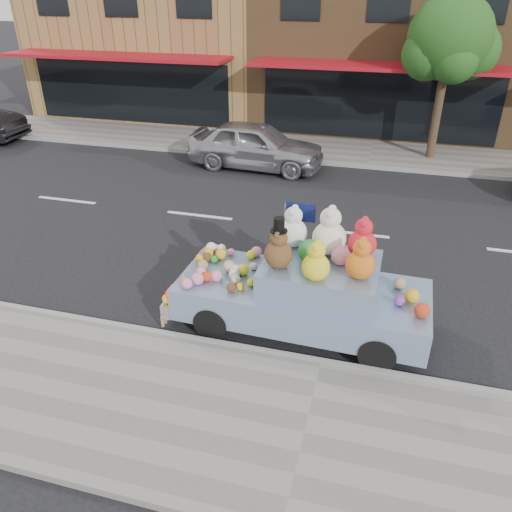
% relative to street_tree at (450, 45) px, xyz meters
% --- Properties ---
extents(ground, '(120.00, 120.00, 0.00)m').
position_rel_street_tree_xyz_m(ground, '(-2.03, -6.55, -3.69)').
color(ground, black).
rests_on(ground, ground).
extents(near_sidewalk, '(60.00, 3.00, 0.12)m').
position_rel_street_tree_xyz_m(near_sidewalk, '(-2.03, -13.05, -3.63)').
color(near_sidewalk, gray).
rests_on(near_sidewalk, ground).
extents(far_sidewalk, '(60.00, 3.00, 0.12)m').
position_rel_street_tree_xyz_m(far_sidewalk, '(-2.03, -0.05, -3.63)').
color(far_sidewalk, gray).
rests_on(far_sidewalk, ground).
extents(near_kerb, '(60.00, 0.12, 0.13)m').
position_rel_street_tree_xyz_m(near_kerb, '(-2.03, -11.55, -3.63)').
color(near_kerb, gray).
rests_on(near_kerb, ground).
extents(far_kerb, '(60.00, 0.12, 0.13)m').
position_rel_street_tree_xyz_m(far_kerb, '(-2.03, -1.55, -3.63)').
color(far_kerb, gray).
rests_on(far_kerb, ground).
extents(storefront_left, '(10.00, 9.80, 7.30)m').
position_rel_street_tree_xyz_m(storefront_left, '(-12.03, 5.42, -0.05)').
color(storefront_left, olive).
rests_on(storefront_left, ground).
extents(storefront_mid, '(10.00, 9.80, 7.30)m').
position_rel_street_tree_xyz_m(storefront_mid, '(-2.03, 5.42, -0.05)').
color(storefront_mid, brown).
rests_on(storefront_mid, ground).
extents(street_tree, '(3.00, 2.70, 5.22)m').
position_rel_street_tree_xyz_m(street_tree, '(0.00, 0.00, 0.00)').
color(street_tree, '#38281C').
rests_on(street_tree, ground).
extents(car_silver, '(4.52, 2.05, 1.50)m').
position_rel_street_tree_xyz_m(car_silver, '(-5.61, -2.42, -2.94)').
color(car_silver, '#A5A5AA').
rests_on(car_silver, ground).
extents(art_car, '(4.53, 1.89, 2.23)m').
position_rel_street_tree_xyz_m(art_car, '(-2.52, -10.54, -2.89)').
color(art_car, black).
rests_on(art_car, ground).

